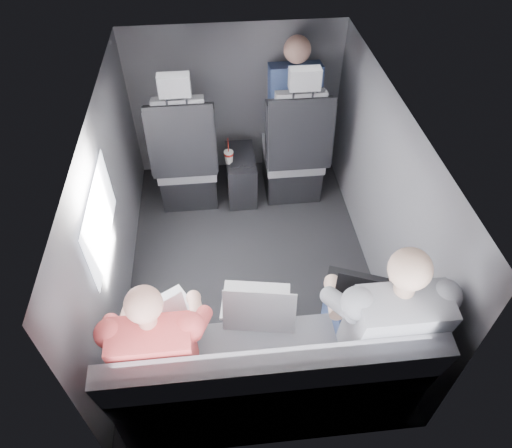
{
  "coord_description": "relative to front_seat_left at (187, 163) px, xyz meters",
  "views": [
    {
      "loc": [
        -0.19,
        -2.24,
        2.7
      ],
      "look_at": [
        0.04,
        -0.05,
        0.51
      ],
      "focal_mm": 32.0,
      "sensor_mm": 36.0,
      "label": 1
    }
  ],
  "objects": [
    {
      "name": "rear_bench",
      "position": [
        0.45,
        -1.9,
        -0.09
      ],
      "size": [
        1.6,
        0.57,
        0.92
      ],
      "color": "slate",
      "rests_on": "floor"
    },
    {
      "name": "ceiling",
      "position": [
        0.45,
        -0.84,
        0.95
      ],
      "size": [
        2.6,
        2.6,
        0.0
      ],
      "primitive_type": "plane",
      "rotation": [
        3.14,
        0.0,
        0.0
      ],
      "color": "#B2B2AD",
      "rests_on": "panel_back"
    },
    {
      "name": "panel_back",
      "position": [
        0.45,
        -2.14,
        0.27
      ],
      "size": [
        1.8,
        0.02,
        1.35
      ],
      "primitive_type": "cube",
      "color": "#56565B",
      "rests_on": "floor"
    },
    {
      "name": "panel_left",
      "position": [
        -0.45,
        -0.84,
        0.27
      ],
      "size": [
        0.02,
        2.6,
        1.35
      ],
      "primitive_type": "cube",
      "color": "#56565B",
      "rests_on": "floor"
    },
    {
      "name": "laptop_white",
      "position": [
        -0.1,
        -1.65,
        0.23
      ],
      "size": [
        0.39,
        0.44,
        0.24
      ],
      "color": "white",
      "rests_on": "passenger_rear_left"
    },
    {
      "name": "front_seat_right",
      "position": [
        0.9,
        0.0,
        0.0
      ],
      "size": [
        0.52,
        0.58,
        1.26
      ],
      "color": "black",
      "rests_on": "floor"
    },
    {
      "name": "front_seat_left",
      "position": [
        0.0,
        0.0,
        0.0
      ],
      "size": [
        0.52,
        0.58,
        1.26
      ],
      "color": "black",
      "rests_on": "floor"
    },
    {
      "name": "seatbelt",
      "position": [
        0.9,
        -0.17,
        0.4
      ],
      "size": [
        0.35,
        0.11,
        0.59
      ],
      "primitive_type": "cube",
      "rotation": [
        -0.14,
        0.49,
        0.0
      ],
      "color": "black",
      "rests_on": "front_seat_right"
    },
    {
      "name": "passenger_rear_right",
      "position": [
        1.05,
        -1.81,
        0.25
      ],
      "size": [
        0.54,
        0.66,
        1.29
      ],
      "color": "navy",
      "rests_on": "rear_bench"
    },
    {
      "name": "panel_right",
      "position": [
        1.35,
        -0.84,
        0.27
      ],
      "size": [
        0.02,
        2.6,
        1.35
      ],
      "primitive_type": "cube",
      "color": "#56565B",
      "rests_on": "floor"
    },
    {
      "name": "passenger_rear_left",
      "position": [
        -0.1,
        -1.81,
        0.21
      ],
      "size": [
        0.48,
        0.6,
        1.18
      ],
      "color": "#35353A",
      "rests_on": "rear_bench"
    },
    {
      "name": "passenger_front_right",
      "position": [
        0.92,
        0.26,
        0.36
      ],
      "size": [
        0.42,
        0.42,
        0.88
      ],
      "color": "navy",
      "rests_on": "front_seat_right"
    },
    {
      "name": "side_window",
      "position": [
        -0.43,
        -1.14,
        0.5
      ],
      "size": [
        0.02,
        0.75,
        0.42
      ],
      "primitive_type": "cube",
      "color": "white",
      "rests_on": "panel_left"
    },
    {
      "name": "floor",
      "position": [
        0.45,
        -0.84,
        -0.4
      ],
      "size": [
        2.6,
        2.6,
        0.0
      ],
      "primitive_type": "plane",
      "color": "black",
      "rests_on": "ground"
    },
    {
      "name": "panel_front",
      "position": [
        0.45,
        0.46,
        0.27
      ],
      "size": [
        1.8,
        0.02,
        1.35
      ],
      "primitive_type": "cube",
      "color": "#56565B",
      "rests_on": "floor"
    },
    {
      "name": "soda_cup",
      "position": [
        0.35,
        -0.03,
        0.06
      ],
      "size": [
        0.08,
        0.08,
        0.24
      ],
      "color": "white",
      "rests_on": "center_console"
    },
    {
      "name": "laptop_silver",
      "position": [
        0.42,
        -1.64,
        0.24
      ],
      "size": [
        0.42,
        0.4,
        0.27
      ],
      "color": "#AFAFB4",
      "rests_on": "rear_bench"
    },
    {
      "name": "laptop_black",
      "position": [
        1.0,
        -1.61,
        0.24
      ],
      "size": [
        0.43,
        0.45,
        0.26
      ],
      "color": "black",
      "rests_on": "passenger_rear_right"
    },
    {
      "name": "center_console",
      "position": [
        0.45,
        0.04,
        -0.2
      ],
      "size": [
        0.24,
        0.48,
        0.41
      ],
      "color": "black",
      "rests_on": "floor"
    }
  ]
}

